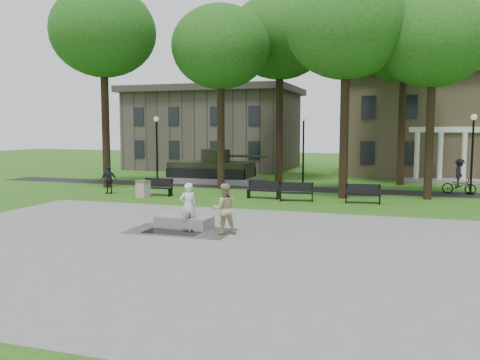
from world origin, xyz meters
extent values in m
plane|color=#214E12|center=(0.00, 0.00, 0.00)|extent=(120.00, 120.00, 0.00)
cube|color=gray|center=(0.00, -5.00, 0.01)|extent=(22.00, 16.00, 0.02)
cube|color=black|center=(0.00, 12.00, 0.01)|extent=(44.00, 2.60, 0.01)
cube|color=#9E8460|center=(10.00, 26.00, 4.00)|extent=(16.00, 11.00, 8.00)
cube|color=#38332D|center=(10.00, 26.00, 8.30)|extent=(17.00, 12.00, 0.60)
cube|color=silver|center=(10.00, 20.50, 3.80)|extent=(6.00, 0.30, 0.40)
cube|color=#4C443D|center=(-11.00, 26.50, 3.60)|extent=(15.00, 10.00, 7.20)
cylinder|color=black|center=(-12.00, 9.00, 4.48)|extent=(0.52, 0.52, 8.96)
ellipsoid|color=#184A11|center=(-12.00, 9.00, 10.08)|extent=(6.80, 6.80, 5.78)
cylinder|color=black|center=(-4.50, 10.50, 4.00)|extent=(0.48, 0.48, 8.00)
ellipsoid|color=#184A11|center=(-4.50, 10.50, 9.00)|extent=(6.20, 6.20, 5.27)
cylinder|color=black|center=(3.50, 8.50, 4.16)|extent=(0.50, 0.50, 8.32)
ellipsoid|color=#184A11|center=(3.50, 8.50, 9.36)|extent=(6.60, 6.60, 5.61)
cylinder|color=black|center=(8.00, 9.50, 3.84)|extent=(0.46, 0.46, 7.68)
ellipsoid|color=#184A11|center=(8.00, 9.50, 8.64)|extent=(6.00, 6.00, 5.10)
cylinder|color=black|center=(-2.00, 16.00, 4.64)|extent=(0.54, 0.54, 9.28)
ellipsoid|color=#184A11|center=(-2.00, 16.00, 10.44)|extent=(7.20, 7.20, 6.12)
cylinder|color=black|center=(6.50, 16.50, 4.32)|extent=(0.50, 0.50, 8.64)
ellipsoid|color=#184A11|center=(6.50, 16.50, 9.72)|extent=(6.40, 6.40, 5.44)
cylinder|color=black|center=(-10.00, 12.30, 2.20)|extent=(0.12, 0.12, 4.40)
sphere|color=silver|center=(-10.00, 12.30, 4.55)|extent=(0.36, 0.36, 0.36)
cylinder|color=black|center=(-10.00, 12.30, 0.08)|extent=(0.32, 0.32, 0.16)
cylinder|color=black|center=(0.50, 12.30, 2.20)|extent=(0.12, 0.12, 4.40)
sphere|color=silver|center=(0.50, 12.30, 4.55)|extent=(0.36, 0.36, 0.36)
cylinder|color=black|center=(0.50, 12.30, 0.08)|extent=(0.32, 0.32, 0.16)
cylinder|color=black|center=(10.50, 12.30, 2.20)|extent=(0.12, 0.12, 4.40)
sphere|color=silver|center=(10.50, 12.30, 4.55)|extent=(0.36, 0.36, 0.36)
cylinder|color=black|center=(10.50, 12.30, 0.08)|extent=(0.32, 0.32, 0.16)
cube|color=gray|center=(-6.50, 14.00, 0.20)|extent=(6.50, 3.40, 0.40)
cube|color=#282D17|center=(-6.50, 14.00, 0.95)|extent=(5.80, 2.80, 1.10)
cube|color=black|center=(-6.50, 12.65, 0.75)|extent=(5.80, 0.35, 0.70)
cube|color=black|center=(-6.50, 15.35, 0.75)|extent=(5.80, 0.35, 0.70)
cylinder|color=#282D17|center=(-6.20, 14.00, 1.95)|extent=(2.10, 2.10, 0.90)
cylinder|color=#282D17|center=(-3.90, 14.00, 1.95)|extent=(3.20, 0.18, 0.18)
cube|color=black|center=(-1.51, -2.96, 0.02)|extent=(2.20, 1.20, 0.00)
cube|color=gray|center=(-1.45, -2.10, 0.24)|extent=(2.28, 1.20, 0.45)
cube|color=brown|center=(-1.19, -2.55, 0.06)|extent=(0.81, 0.38, 0.07)
imported|color=silver|center=(-1.12, -2.45, 0.93)|extent=(0.78, 0.77, 1.82)
imported|color=tan|center=(0.46, -2.77, 0.96)|extent=(1.14, 1.06, 1.88)
imported|color=black|center=(-10.09, 6.19, 0.83)|extent=(1.04, 0.63, 1.66)
imported|color=black|center=(9.87, 12.35, 0.50)|extent=(2.00, 1.06, 1.00)
imported|color=black|center=(9.87, 12.35, 1.28)|extent=(0.84, 1.18, 1.67)
cube|color=black|center=(-6.90, 6.24, 0.45)|extent=(1.81, 0.48, 0.05)
cube|color=black|center=(-6.90, 6.46, 0.75)|extent=(1.80, 0.18, 0.50)
cube|color=black|center=(-7.75, 6.24, 0.23)|extent=(0.07, 0.45, 0.45)
cube|color=black|center=(-6.05, 6.24, 0.23)|extent=(0.07, 0.45, 0.45)
cube|color=black|center=(-0.70, 6.93, 0.45)|extent=(1.81, 0.49, 0.05)
cube|color=black|center=(-0.70, 7.15, 0.75)|extent=(1.80, 0.19, 0.50)
cube|color=black|center=(-1.55, 6.93, 0.23)|extent=(0.07, 0.45, 0.45)
cube|color=black|center=(0.15, 6.93, 0.23)|extent=(0.07, 0.45, 0.45)
cube|color=black|center=(1.26, 6.52, 0.45)|extent=(1.85, 0.72, 0.05)
cube|color=black|center=(1.26, 6.74, 0.75)|extent=(1.80, 0.43, 0.50)
cube|color=black|center=(0.41, 6.52, 0.23)|extent=(0.13, 0.45, 0.45)
cube|color=black|center=(2.11, 6.52, 0.23)|extent=(0.13, 0.45, 0.45)
cube|color=black|center=(4.72, 6.77, 0.45)|extent=(1.83, 0.61, 0.05)
cube|color=black|center=(4.72, 6.99, 0.75)|extent=(1.81, 0.31, 0.50)
cube|color=black|center=(3.87, 6.77, 0.23)|extent=(0.10, 0.45, 0.45)
cube|color=black|center=(5.57, 6.77, 0.23)|extent=(0.10, 0.45, 0.45)
cube|color=#AFA690|center=(-7.28, 5.27, 0.45)|extent=(0.70, 0.70, 0.90)
cube|color=#4C4C4C|center=(-7.28, 5.27, 0.93)|extent=(0.78, 0.78, 0.06)
camera|label=1|loc=(6.69, -20.13, 3.91)|focal=38.00mm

